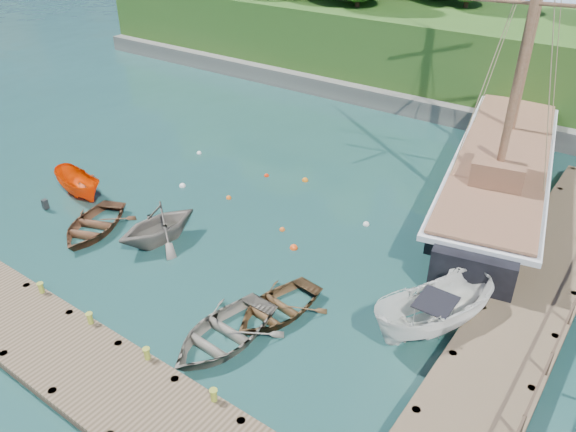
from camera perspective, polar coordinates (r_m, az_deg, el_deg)
name	(u,v)px	position (r m, az deg, el deg)	size (l,w,h in m)	color
ground	(209,277)	(24.02, -8.03, -6.14)	(160.00, 160.00, 0.00)	#193B37
dock_near	(115,388)	(19.52, -17.16, -16.36)	(20.00, 3.20, 1.10)	#473A28
dock_east	(539,284)	(24.81, 24.14, -6.36)	(3.20, 24.00, 1.10)	#473A28
bollard_0	(46,304)	(24.34, -23.40, -8.23)	(0.26, 0.26, 0.45)	olive
bollard_1	(94,335)	(22.24, -19.11, -11.38)	(0.26, 0.26, 0.45)	olive
bollard_2	(150,371)	(20.36, -13.85, -15.06)	(0.26, 0.26, 0.45)	olive
bollard_3	(215,413)	(18.78, -7.38, -19.25)	(0.26, 0.26, 0.45)	olive
rowboat_0	(94,231)	(28.33, -19.12, -1.44)	(3.09, 4.33, 0.90)	#53321F
rowboat_1	(160,241)	(26.70, -12.91, -2.50)	(3.39, 3.93, 2.07)	slate
rowboat_2	(277,313)	(21.98, -1.10, -9.85)	(2.86, 4.01, 0.83)	#50371E
rowboat_3	(223,341)	(20.99, -6.59, -12.47)	(3.30, 4.62, 0.96)	#696358
motorboat_orange	(81,195)	(31.77, -20.27, 1.99)	(1.46, 3.89, 1.50)	#F04200
cabin_boat_white	(431,332)	(21.85, 14.29, -11.33)	(2.02, 5.37, 2.07)	silver
schooner	(499,178)	(31.35, 20.66, 3.67)	(8.28, 25.75, 18.76)	black
mooring_buoy_0	(183,186)	(31.23, -10.67, 2.97)	(0.36, 0.36, 0.36)	white
mooring_buoy_1	(229,198)	(29.68, -6.04, 1.79)	(0.28, 0.28, 0.28)	#DF5913
mooring_buoy_2	(282,230)	(26.82, -0.59, -1.45)	(0.28, 0.28, 0.28)	#D65A1C
mooring_buoy_3	(366,225)	(27.49, 7.94, -0.90)	(0.32, 0.32, 0.32)	silver
mooring_buoy_4	(267,176)	(31.83, -2.19, 4.07)	(0.27, 0.27, 0.27)	red
mooring_buoy_5	(305,181)	(31.30, 1.75, 3.59)	(0.35, 0.35, 0.35)	orange
mooring_buoy_6	(199,154)	(35.00, -9.01, 6.29)	(0.29, 0.29, 0.29)	white
mooring_buoy_7	(294,248)	(25.52, 0.58, -3.31)	(0.36, 0.36, 0.36)	#FA4C12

